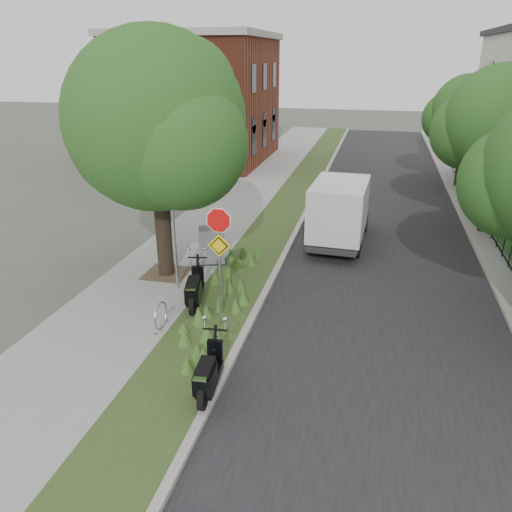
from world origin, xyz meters
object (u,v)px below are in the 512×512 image
at_px(utility_cabinet, 212,246).
at_px(box_truck, 340,209).
at_px(scooter_near, 195,292).
at_px(scooter_far, 208,378).
at_px(sign_assembly, 219,240).

bearing_deg(utility_cabinet, box_truck, 39.25).
distance_m(scooter_near, scooter_far, 4.12).
bearing_deg(scooter_near, utility_cabinet, 99.47).
xyz_separation_m(scooter_near, box_truck, (3.56, 6.62, 0.84)).
bearing_deg(utility_cabinet, scooter_far, -72.47).
distance_m(sign_assembly, scooter_far, 4.06).
xyz_separation_m(sign_assembly, scooter_far, (0.82, -3.55, -1.78)).
bearing_deg(scooter_near, sign_assembly, -13.62).
xyz_separation_m(scooter_near, utility_cabinet, (-0.54, 3.26, 0.17)).
distance_m(sign_assembly, scooter_near, 1.96).
height_order(scooter_near, scooter_far, scooter_near).
bearing_deg(scooter_near, box_truck, 61.70).
height_order(scooter_near, utility_cabinet, utility_cabinet).
height_order(sign_assembly, scooter_far, sign_assembly).
relative_size(scooter_far, box_truck, 0.38).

